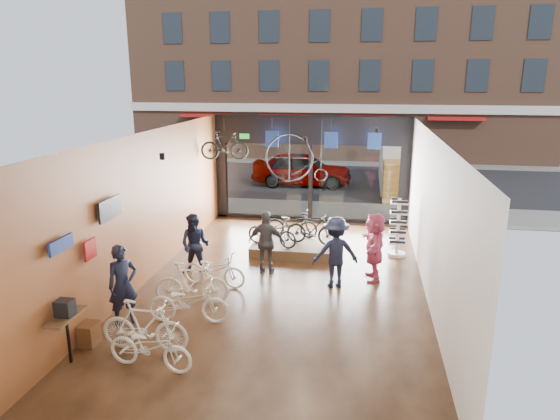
% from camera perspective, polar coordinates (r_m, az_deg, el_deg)
% --- Properties ---
extents(ground_plane, '(7.00, 12.00, 0.04)m').
position_cam_1_polar(ground_plane, '(12.88, 0.43, -8.47)').
color(ground_plane, black).
rests_on(ground_plane, ground).
extents(ceiling, '(7.00, 12.00, 0.04)m').
position_cam_1_polar(ceiling, '(11.90, 0.47, 8.76)').
color(ceiling, black).
rests_on(ceiling, ground).
extents(wall_left, '(0.04, 12.00, 3.80)m').
position_cam_1_polar(wall_left, '(13.26, -14.74, 0.47)').
color(wall_left, '#964C24').
rests_on(wall_left, ground).
extents(wall_right, '(0.04, 12.00, 3.80)m').
position_cam_1_polar(wall_right, '(12.21, 16.98, -0.92)').
color(wall_right, beige).
rests_on(wall_right, ground).
extents(wall_back, '(7.00, 0.04, 3.80)m').
position_cam_1_polar(wall_back, '(6.76, -8.03, -13.41)').
color(wall_back, beige).
rests_on(wall_back, ground).
extents(storefront, '(7.00, 0.26, 3.80)m').
position_cam_1_polar(storefront, '(18.06, 3.52, 4.69)').
color(storefront, black).
rests_on(storefront, ground).
extents(exit_sign, '(0.35, 0.06, 0.18)m').
position_cam_1_polar(exit_sign, '(18.19, -4.08, 8.42)').
color(exit_sign, '#198C26').
rests_on(exit_sign, storefront).
extents(street_road, '(30.00, 18.00, 0.02)m').
position_cam_1_polar(street_road, '(27.22, 5.54, 4.03)').
color(street_road, black).
rests_on(street_road, ground).
extents(sidewalk_near, '(30.00, 2.40, 0.12)m').
position_cam_1_polar(sidewalk_near, '(19.62, 3.82, 0.01)').
color(sidewalk_near, slate).
rests_on(sidewalk_near, ground).
extents(sidewalk_far, '(30.00, 2.00, 0.12)m').
position_cam_1_polar(sidewalk_far, '(31.14, 6.11, 5.52)').
color(sidewalk_far, slate).
rests_on(sidewalk_far, ground).
extents(opposite_building, '(26.00, 5.00, 14.00)m').
position_cam_1_polar(opposite_building, '(33.28, 6.75, 18.09)').
color(opposite_building, brown).
rests_on(opposite_building, ground).
extents(street_car, '(4.77, 1.92, 1.63)m').
position_cam_1_polar(street_car, '(24.24, 2.52, 4.72)').
color(street_car, gray).
rests_on(street_car, street_road).
extents(box_truck, '(2.16, 6.48, 2.55)m').
position_cam_1_polar(box_truck, '(23.07, 14.18, 4.92)').
color(box_truck, silver).
rests_on(box_truck, street_road).
extents(floor_bike_0, '(1.70, 0.76, 0.86)m').
position_cam_1_polar(floor_bike_0, '(9.53, -14.62, -14.89)').
color(floor_bike_0, silver).
rests_on(floor_bike_0, ground_plane).
extents(floor_bike_1, '(1.73, 0.49, 1.04)m').
position_cam_1_polar(floor_bike_1, '(10.07, -15.22, -12.67)').
color(floor_bike_1, silver).
rests_on(floor_bike_1, ground_plane).
extents(floor_bike_2, '(1.80, 0.78, 0.92)m').
position_cam_1_polar(floor_bike_2, '(10.97, -10.42, -10.35)').
color(floor_bike_2, silver).
rests_on(floor_bike_2, ground_plane).
extents(floor_bike_3, '(1.76, 0.77, 1.02)m').
position_cam_1_polar(floor_bike_3, '(11.78, -10.11, -8.21)').
color(floor_bike_3, silver).
rests_on(floor_bike_3, ground_plane).
extents(floor_bike_4, '(1.72, 0.77, 0.87)m').
position_cam_1_polar(floor_bike_4, '(12.69, -7.55, -6.76)').
color(floor_bike_4, silver).
rests_on(floor_bike_4, ground_plane).
extents(display_platform, '(2.40, 1.80, 0.30)m').
position_cam_1_polar(display_platform, '(15.12, 1.59, -4.19)').
color(display_platform, '#50301B').
rests_on(display_platform, ground_plane).
extents(display_bike_left, '(1.68, 1.01, 0.83)m').
position_cam_1_polar(display_bike_left, '(14.59, -0.92, -2.55)').
color(display_bike_left, black).
rests_on(display_bike_left, display_platform).
extents(display_bike_mid, '(1.62, 0.69, 0.94)m').
position_cam_1_polar(display_bike_mid, '(14.72, 3.68, -2.20)').
color(display_bike_mid, black).
rests_on(display_bike_mid, display_platform).
extents(display_bike_right, '(1.64, 0.69, 0.84)m').
position_cam_1_polar(display_bike_right, '(15.43, 1.39, -1.56)').
color(display_bike_right, black).
rests_on(display_bike_right, display_platform).
extents(customer_0, '(0.75, 0.74, 1.75)m').
position_cam_1_polar(customer_0, '(11.10, -17.51, -8.15)').
color(customer_0, '#161C33').
rests_on(customer_0, ground_plane).
extents(customer_1, '(0.85, 0.69, 1.67)m').
position_cam_1_polar(customer_1, '(13.32, -9.67, -3.96)').
color(customer_1, '#161C33').
rests_on(customer_1, ground_plane).
extents(customer_2, '(1.03, 0.48, 1.71)m').
position_cam_1_polar(customer_2, '(13.27, -1.53, -3.72)').
color(customer_2, '#3F3F44').
rests_on(customer_2, ground_plane).
extents(customer_3, '(1.31, 0.98, 1.81)m').
position_cam_1_polar(customer_3, '(12.47, 6.35, -4.82)').
color(customer_3, '#161C33').
rests_on(customer_3, ground_plane).
extents(customer_5, '(0.65, 1.69, 1.79)m').
position_cam_1_polar(customer_5, '(13.07, 10.73, -4.10)').
color(customer_5, '#CC4C72').
rests_on(customer_5, ground_plane).
extents(sunglasses_rack, '(0.59, 0.53, 1.73)m').
position_cam_1_polar(sunglasses_rack, '(14.94, 13.34, -1.95)').
color(sunglasses_rack, white).
rests_on(sunglasses_rack, ground_plane).
extents(wall_merch, '(0.40, 2.40, 2.60)m').
position_cam_1_polar(wall_merch, '(10.44, -21.69, -7.50)').
color(wall_merch, navy).
rests_on(wall_merch, wall_left).
extents(penny_farthing, '(1.98, 0.06, 1.58)m').
position_cam_1_polar(penny_farthing, '(16.38, 2.22, 5.79)').
color(penny_farthing, black).
rests_on(penny_farthing, ceiling).
extents(hung_bike, '(1.63, 0.67, 0.95)m').
position_cam_1_polar(hung_bike, '(16.66, -6.36, 7.34)').
color(hung_bike, black).
rests_on(hung_bike, ceiling).
extents(jersey_left, '(0.45, 0.03, 0.55)m').
position_cam_1_polar(jersey_left, '(17.29, -0.93, 8.12)').
color(jersey_left, '#1E3F99').
rests_on(jersey_left, ceiling).
extents(jersey_mid, '(0.45, 0.03, 0.55)m').
position_cam_1_polar(jersey_mid, '(17.03, 5.85, 7.94)').
color(jersey_mid, '#1E3F99').
rests_on(jersey_mid, ceiling).
extents(jersey_right, '(0.45, 0.03, 0.55)m').
position_cam_1_polar(jersey_right, '(17.00, 10.74, 7.74)').
color(jersey_right, '#1E3F99').
rests_on(jersey_right, ceiling).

